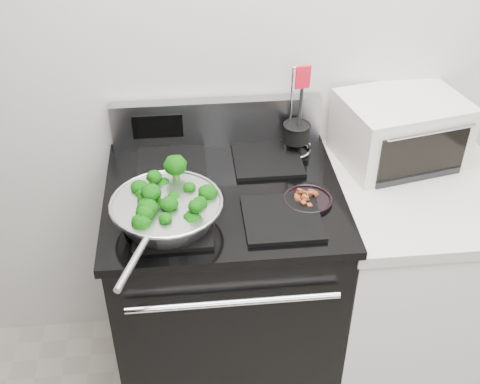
{
  "coord_description": "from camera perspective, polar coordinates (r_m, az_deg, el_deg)",
  "views": [
    {
      "loc": [
        -0.41,
        -0.2,
        2.13
      ],
      "look_at": [
        -0.25,
        1.36,
        0.98
      ],
      "focal_mm": 45.0,
      "sensor_mm": 36.0,
      "label": 1
    }
  ],
  "objects": [
    {
      "name": "bacon_plate",
      "position": [
        1.96,
        6.46,
        -0.49
      ],
      "size": [
        0.16,
        0.16,
        0.04
      ],
      "rotation": [
        0.0,
        0.0,
        0.34
      ],
      "color": "black",
      "rests_on": "gas_range"
    },
    {
      "name": "toaster_oven",
      "position": [
        2.24,
        14.93,
        5.74
      ],
      "size": [
        0.47,
        0.39,
        0.24
      ],
      "rotation": [
        0.0,
        0.0,
        0.21
      ],
      "color": "silver",
      "rests_on": "counter"
    },
    {
      "name": "broccoli_pile",
      "position": [
        1.83,
        -6.98,
        -1.2
      ],
      "size": [
        0.27,
        0.27,
        0.09
      ],
      "primitive_type": null,
      "color": "black",
      "rests_on": "skillet"
    },
    {
      "name": "utensil_holder",
      "position": [
        2.18,
        5.36,
        5.22
      ],
      "size": [
        0.11,
        0.11,
        0.34
      ],
      "rotation": [
        0.0,
        0.0,
        0.14
      ],
      "color": "silver",
      "rests_on": "gas_range"
    },
    {
      "name": "back_wall",
      "position": [
        2.14,
        5.81,
        14.69
      ],
      "size": [
        4.0,
        0.02,
        2.7
      ],
      "primitive_type": "cube",
      "color": "silver",
      "rests_on": "ground"
    },
    {
      "name": "skillet",
      "position": [
        1.84,
        -6.96,
        -1.73
      ],
      "size": [
        0.35,
        0.53,
        0.07
      ],
      "rotation": [
        0.0,
        0.0,
        -0.34
      ],
      "color": "silver",
      "rests_on": "gas_range"
    },
    {
      "name": "gas_range",
      "position": [
        2.3,
        -1.39,
        -9.21
      ],
      "size": [
        0.79,
        0.69,
        1.13
      ],
      "color": "black",
      "rests_on": "floor"
    },
    {
      "name": "counter",
      "position": [
        2.45,
        14.98,
        -8.26
      ],
      "size": [
        0.62,
        0.68,
        0.92
      ],
      "color": "white",
      "rests_on": "floor"
    }
  ]
}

